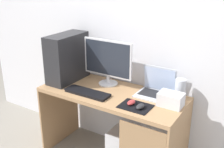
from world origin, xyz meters
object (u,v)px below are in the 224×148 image
cell_phone (71,88)px  laptop (156,89)px  speaker (180,89)px  mouse_left (131,102)px  pc_tower (67,58)px  subwoofer (123,143)px  keyboard (88,93)px  monitor (108,61)px  mouse_right (140,106)px  projector (171,100)px

cell_phone → laptop: bearing=21.4°
laptop → speaker: size_ratio=1.72×
laptop → mouse_left: bearing=-107.8°
pc_tower → subwoofer: (0.59, 0.11, -0.85)m
keyboard → mouse_left: bearing=2.6°
cell_phone → subwoofer: bearing=31.0°
speaker → laptop: bearing=-174.0°
cell_phone → mouse_left: bearing=-0.3°
monitor → mouse_right: (0.50, -0.29, -0.21)m
mouse_right → cell_phone: size_ratio=0.74×
monitor → speaker: monitor is taller
pc_tower → mouse_left: bearing=-10.8°
mouse_left → mouse_right: 0.10m
monitor → mouse_right: size_ratio=5.37×
mouse_left → mouse_right: bearing=-14.7°
pc_tower → monitor: 0.42m
monitor → keyboard: (-0.03, -0.29, -0.22)m
subwoofer → mouse_right: bearing=-42.1°
cell_phone → projector: bearing=9.3°
monitor → projector: (0.69, -0.11, -0.18)m
mouse_left → subwoofer: size_ratio=0.36×
speaker → cell_phone: 1.00m
speaker → cell_phone: (-0.95, -0.31, -0.09)m
speaker → mouse_right: speaker is taller
laptop → speaker: 0.21m
cell_phone → subwoofer: cell_phone is taller
projector → cell_phone: 0.94m
mouse_left → mouse_right: same height
subwoofer → keyboard: bearing=-127.4°
subwoofer → laptop: bearing=6.0°
pc_tower → monitor: pc_tower is taller
laptop → keyboard: (-0.53, -0.31, -0.04)m
cell_phone → keyboard: bearing=-6.3°
projector → mouse_left: 0.32m
monitor → laptop: bearing=3.1°
keyboard → mouse_left: (0.44, 0.02, 0.01)m
keyboard → cell_phone: (-0.21, 0.02, -0.01)m
monitor → laptop: size_ratio=1.63×
laptop → mouse_left: (-0.09, -0.29, -0.03)m
cell_phone → speaker: bearing=18.2°
pc_tower → projector: bearing=0.1°
speaker → projector: size_ratio=0.92×
mouse_left → subwoofer: bearing=130.2°
pc_tower → subwoofer: 1.03m
pc_tower → cell_phone: size_ratio=3.63×
monitor → cell_phone: bearing=-132.7°
subwoofer → monitor: bearing=178.0°
monitor → mouse_left: monitor is taller
laptop → cell_phone: (-0.74, -0.29, -0.05)m
mouse_right → subwoofer: (-0.32, 0.29, -0.63)m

